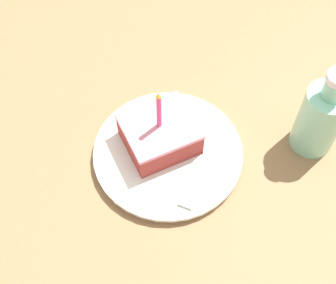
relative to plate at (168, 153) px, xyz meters
The scene contains 5 objects.
ground_plane 0.03m from the plate, 132.54° to the right, with size 2.40×2.40×0.04m.
plate is the anchor object (origin of this frame).
cake_slice 0.04m from the plate, 15.74° to the left, with size 0.11×0.12×0.14m.
fork 0.07m from the plate, 154.04° to the right, with size 0.13×0.14×0.00m.
bottle 0.27m from the plate, 108.52° to the right, with size 0.08×0.08×0.18m.
Camera 1 is at (-0.38, 0.20, 0.71)m, focal length 50.00 mm.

